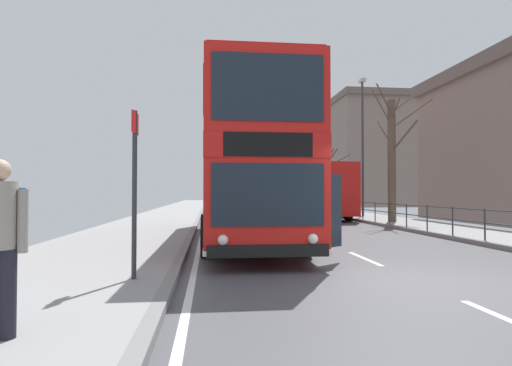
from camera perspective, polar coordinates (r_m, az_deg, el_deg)
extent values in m
cube|color=#4C4C51|center=(7.81, 22.11, -13.03)|extent=(8.40, 140.00, 0.06)
cube|color=silver|center=(10.13, 14.95, -10.16)|extent=(0.12, 2.00, 0.00)
cube|color=silver|center=(14.67, 8.04, -7.44)|extent=(0.12, 2.00, 0.00)
cube|color=silver|center=(19.33, 4.46, -5.97)|extent=(0.12, 2.00, 0.00)
cube|color=silver|center=(24.05, 2.29, -5.06)|extent=(0.12, 2.00, 0.00)
cube|color=silver|center=(28.79, 0.83, -4.45)|extent=(0.12, 2.00, 0.00)
cube|color=silver|center=(33.55, -0.21, -4.01)|extent=(0.12, 2.00, 0.00)
cube|color=silver|center=(38.33, -0.99, -3.68)|extent=(0.12, 2.00, 0.00)
cube|color=silver|center=(43.10, -1.59, -3.42)|extent=(0.12, 2.00, 0.00)
cube|color=silver|center=(47.88, -2.08, -3.21)|extent=(0.12, 2.00, 0.00)
cube|color=silver|center=(52.67, -2.48, -3.04)|extent=(0.12, 2.00, 0.00)
cube|color=silver|center=(57.46, -2.81, -2.90)|extent=(0.12, 2.00, 0.00)
cube|color=silver|center=(6.91, -9.14, -14.39)|extent=(0.12, 133.00, 0.00)
cube|color=slate|center=(6.92, -12.12, -13.79)|extent=(0.20, 140.00, 0.14)
cube|color=gray|center=(7.42, -28.91, -12.80)|extent=(4.00, 140.00, 0.14)
cube|color=red|center=(13.13, -1.50, -2.52)|extent=(2.52, 10.73, 1.89)
cube|color=red|center=(13.16, -1.49, 2.67)|extent=(2.53, 10.78, 0.49)
cube|color=red|center=(13.28, -1.49, 7.45)|extent=(2.52, 10.73, 1.73)
cube|color=#A91511|center=(13.45, -1.49, 11.25)|extent=(2.44, 10.41, 0.08)
cube|color=#19232D|center=(7.78, 1.75, -1.66)|extent=(2.18, 0.04, 1.21)
cube|color=black|center=(7.83, 1.74, 5.41)|extent=(1.73, 0.04, 0.47)
cube|color=#19232D|center=(8.04, 1.74, 13.28)|extent=(2.18, 0.04, 1.31)
cube|color=black|center=(7.86, 1.76, -9.49)|extent=(2.35, 0.09, 0.24)
cube|color=white|center=(13.18, -1.50, -6.37)|extent=(2.54, 10.78, 0.10)
cube|color=#19232D|center=(13.55, 3.68, -1.36)|extent=(0.06, 8.36, 0.98)
cube|color=#19232D|center=(13.46, 3.87, 7.71)|extent=(0.06, 9.65, 1.04)
cube|color=#19232D|center=(13.35, -6.94, -1.35)|extent=(0.06, 8.36, 0.98)
cube|color=#19232D|center=(13.25, -6.93, 7.86)|extent=(0.06, 9.65, 1.04)
sphere|color=white|center=(7.98, 7.99, -7.76)|extent=(0.20, 0.20, 0.20)
sphere|color=white|center=(7.75, -4.65, -7.96)|extent=(0.20, 0.20, 0.20)
cube|color=#19232D|center=(9.16, 10.28, -3.83)|extent=(0.68, 0.49, 1.62)
cube|color=black|center=(9.36, 7.75, -3.79)|extent=(0.10, 0.90, 1.62)
cylinder|color=black|center=(10.23, 6.66, -7.19)|extent=(0.30, 1.04, 1.04)
cylinder|color=black|center=(9.98, -6.86, -7.34)|extent=(0.30, 1.04, 1.04)
cylinder|color=black|center=(16.73, 1.60, -4.92)|extent=(0.30, 1.04, 1.04)
cylinder|color=black|center=(16.57, -6.59, -4.95)|extent=(0.30, 1.04, 1.04)
cube|color=red|center=(25.72, 8.11, -0.93)|extent=(2.53, 9.40, 2.85)
cube|color=#19232D|center=(25.44, 5.41, -0.03)|extent=(0.09, 7.98, 1.37)
cube|color=#19232D|center=(26.08, 10.73, -0.05)|extent=(0.09, 7.98, 1.37)
cube|color=#19232D|center=(30.30, 5.80, -0.46)|extent=(2.11, 0.05, 1.71)
cylinder|color=black|center=(28.10, 4.37, -3.55)|extent=(0.29, 0.96, 0.96)
cylinder|color=black|center=(28.65, 8.99, -3.50)|extent=(0.29, 0.96, 0.96)
cylinder|color=black|center=(22.66, 7.14, -4.08)|extent=(0.29, 0.96, 0.96)
cylinder|color=black|center=(23.34, 12.76, -3.97)|extent=(0.29, 0.96, 0.96)
cylinder|color=#2D3338|center=(13.87, 29.40, -5.09)|extent=(0.05, 0.05, 0.95)
cylinder|color=#2D3338|center=(15.20, 25.83, -4.78)|extent=(0.05, 0.05, 0.95)
cylinder|color=#2D3338|center=(16.58, 22.85, -4.51)|extent=(0.05, 0.05, 0.95)
cylinder|color=#2D3338|center=(18.00, 20.33, -4.28)|extent=(0.05, 0.05, 0.95)
cylinder|color=#2D3338|center=(19.45, 18.19, -4.07)|extent=(0.05, 0.05, 0.95)
cylinder|color=#2D3338|center=(20.93, 16.35, -3.88)|extent=(0.05, 0.05, 0.95)
cylinder|color=#2D3338|center=(22.42, 14.75, -3.72)|extent=(0.05, 0.05, 0.95)
cylinder|color=#2D3338|center=(23.93, 13.35, -3.58)|extent=(0.05, 0.05, 0.95)
cylinder|color=#2D3338|center=(25.45, 12.12, -3.45)|extent=(0.05, 0.05, 0.95)
cylinder|color=#2D3338|center=(26.98, 11.03, -3.33)|extent=(0.05, 0.05, 0.95)
cylinder|color=#2D3338|center=(28.52, 10.06, -3.23)|extent=(0.05, 0.05, 0.95)
cylinder|color=#2D3338|center=(30.07, 9.19, -3.13)|extent=(0.05, 0.05, 0.95)
cylinder|color=#2D3338|center=(31.62, 8.40, -3.05)|extent=(0.05, 0.05, 0.95)
cylinder|color=#2D3338|center=(33.18, 7.69, -2.97)|extent=(0.05, 0.05, 0.95)
cylinder|color=#2D3338|center=(20.17, 17.23, -2.76)|extent=(0.04, 27.39, 0.04)
cylinder|color=#2D3338|center=(20.18, 17.23, -3.84)|extent=(0.04, 27.39, 0.04)
cylinder|color=black|center=(4.78, -31.45, -12.83)|extent=(0.18, 0.18, 0.91)
cylinder|color=gray|center=(4.65, -29.86, -4.63)|extent=(0.11, 0.11, 0.63)
cube|color=#1E598C|center=(4.96, -31.41, -3.47)|extent=(0.30, 0.21, 0.50)
cylinder|color=#2D2D33|center=(7.02, -16.67, -1.55)|extent=(0.08, 0.08, 2.78)
cube|color=red|center=(7.14, -16.58, 8.07)|extent=(0.04, 0.44, 0.36)
cylinder|color=#38383D|center=(25.58, 14.71, 4.62)|extent=(0.14, 0.14, 8.12)
cube|color=#B2B2AD|center=(26.34, 14.65, 13.70)|extent=(0.28, 0.60, 0.20)
cylinder|color=brown|center=(21.29, 18.48, 3.00)|extent=(0.40, 0.40, 6.02)
cylinder|color=brown|center=(21.56, 20.94, 9.01)|extent=(1.73, 0.94, 1.36)
cylinder|color=brown|center=(21.02, 18.95, 9.78)|extent=(0.24, 1.30, 0.82)
cylinder|color=brown|center=(21.99, 17.55, 6.76)|extent=(0.28, 1.35, 1.42)
cylinder|color=brown|center=(22.01, 19.53, 10.12)|extent=(1.10, 0.34, 0.83)
cylinder|color=brown|center=(21.22, 17.22, 10.03)|extent=(1.23, 0.49, 1.67)
cylinder|color=brown|center=(20.89, 20.04, 6.15)|extent=(0.73, 1.54, 1.43)
cylinder|color=brown|center=(20.96, 17.52, 11.14)|extent=(1.30, 1.20, 1.21)
cylinder|color=#4C3D2D|center=(37.30, 7.39, 0.57)|extent=(0.31, 0.31, 5.33)
cylinder|color=#4C3D2D|center=(37.86, 7.75, 4.92)|extent=(0.77, 0.70, 1.58)
cylinder|color=#4C3D2D|center=(37.25, 7.99, 4.76)|extent=(0.75, 0.76, 1.49)
cylinder|color=#4C3D2D|center=(37.02, 6.55, 2.22)|extent=(1.28, 0.47, 1.22)
cylinder|color=#4C3D2D|center=(36.94, 7.43, 3.82)|extent=(0.28, 1.05, 1.83)
cylinder|color=#4C3D2D|center=(37.62, 8.78, 2.73)|extent=(1.94, 0.12, 1.20)
cylinder|color=#4C3D2D|center=(37.70, 6.52, 2.67)|extent=(1.03, 0.97, 1.19)
cylinder|color=#4C3D2D|center=(37.75, 6.96, 2.26)|extent=(0.47, 0.99, 1.13)
cylinder|color=#423328|center=(32.34, 9.88, 1.43)|extent=(0.40, 0.40, 5.95)
cylinder|color=#423328|center=(32.12, 10.62, 3.70)|extent=(0.74, 0.93, 1.19)
cylinder|color=#423328|center=(32.76, 9.19, 3.18)|extent=(0.66, 0.98, 1.39)
cylinder|color=#423328|center=(33.16, 9.08, 5.78)|extent=(0.63, 1.47, 0.84)
cylinder|color=#423328|center=(32.16, 10.28, 3.41)|extent=(0.38, 0.71, 1.30)
cylinder|color=#423328|center=(32.90, 10.35, 3.92)|extent=(0.93, 0.87, 1.07)
cylinder|color=#423328|center=(32.97, 8.41, 6.69)|extent=(1.53, 1.23, 1.34)
cylinder|color=#423328|center=(32.32, 11.48, 3.08)|extent=(1.73, 0.74, 0.97)
cube|color=slate|center=(53.51, 14.53, 3.38)|extent=(9.87, 17.94, 11.86)
cube|color=#5F534B|center=(54.38, 14.49, 9.99)|extent=(10.26, 18.66, 0.70)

